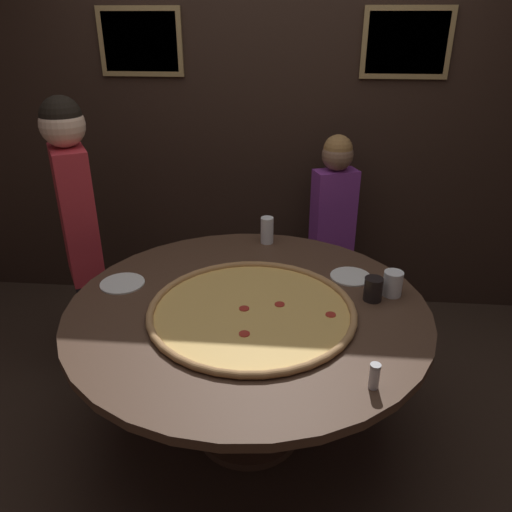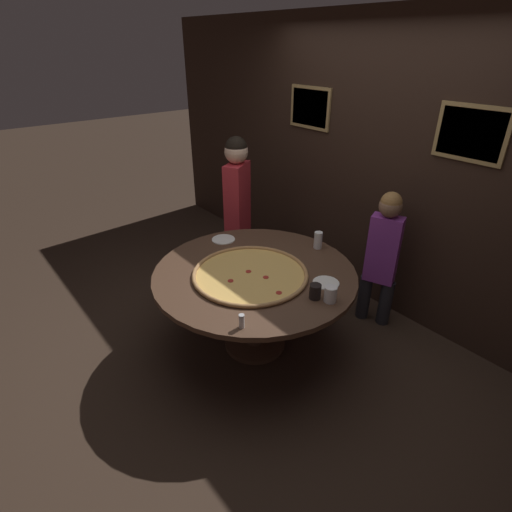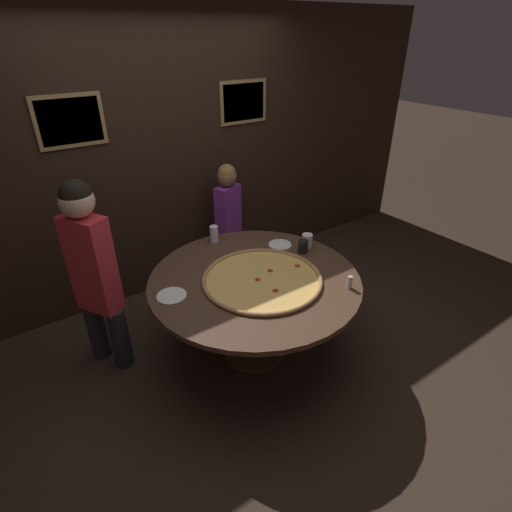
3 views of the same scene
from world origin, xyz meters
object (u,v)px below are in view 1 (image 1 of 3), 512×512
(drink_cup_near_right, at_px, (267,230))
(drink_cup_by_shaker, at_px, (373,289))
(diner_centre_back, at_px, (78,220))
(white_plate_far_back, at_px, (122,283))
(giant_pizza, at_px, (252,310))
(dining_table, at_px, (248,329))
(white_plate_beside_cup, at_px, (351,276))
(diner_far_right, at_px, (333,221))
(drink_cup_near_left, at_px, (393,283))
(condiment_shaker, at_px, (374,376))

(drink_cup_near_right, distance_m, drink_cup_by_shaker, 0.78)
(drink_cup_by_shaker, xyz_separation_m, diner_centre_back, (-1.56, 0.49, 0.08))
(white_plate_far_back, bearing_deg, giant_pizza, -17.15)
(dining_table, height_order, white_plate_beside_cup, white_plate_beside_cup)
(diner_far_right, bearing_deg, white_plate_far_back, 21.19)
(drink_cup_by_shaker, bearing_deg, drink_cup_near_left, 29.84)
(giant_pizza, bearing_deg, white_plate_beside_cup, 39.26)
(dining_table, distance_m, white_plate_beside_cup, 0.58)
(drink_cup_near_left, bearing_deg, dining_table, -166.99)
(dining_table, xyz_separation_m, white_plate_far_back, (-0.62, 0.13, 0.13))
(giant_pizza, bearing_deg, condiment_shaker, -43.31)
(dining_table, distance_m, drink_cup_near_right, 0.71)
(diner_centre_back, bearing_deg, giant_pizza, -152.73)
(dining_table, height_order, diner_centre_back, diner_centre_back)
(drink_cup_near_right, relative_size, white_plate_beside_cup, 0.76)
(drink_cup_by_shaker, bearing_deg, dining_table, -170.17)
(drink_cup_near_right, bearing_deg, dining_table, -93.06)
(diner_centre_back, bearing_deg, drink_cup_near_right, -115.50)
(drink_cup_by_shaker, distance_m, drink_cup_near_left, 0.11)
(drink_cup_near_right, distance_m, diner_centre_back, 1.05)
(giant_pizza, height_order, drink_cup_near_left, drink_cup_near_left)
(dining_table, height_order, drink_cup_near_left, drink_cup_near_left)
(dining_table, relative_size, drink_cup_by_shaker, 14.81)
(drink_cup_near_right, bearing_deg, diner_far_right, 46.47)
(dining_table, xyz_separation_m, white_plate_beside_cup, (0.47, 0.30, 0.13))
(drink_cup_near_right, bearing_deg, giant_pizza, -90.91)
(giant_pizza, relative_size, white_plate_far_back, 4.29)
(diner_far_right, bearing_deg, dining_table, 47.29)
(drink_cup_near_right, bearing_deg, drink_cup_by_shaker, -48.40)
(white_plate_far_back, height_order, white_plate_beside_cup, same)
(white_plate_beside_cup, bearing_deg, diner_far_right, 93.53)
(drink_cup_near_right, relative_size, drink_cup_by_shaker, 1.39)
(white_plate_beside_cup, bearing_deg, drink_cup_near_left, -41.47)
(white_plate_beside_cup, height_order, diner_far_right, diner_far_right)
(condiment_shaker, bearing_deg, white_plate_far_back, 150.11)
(drink_cup_by_shaker, xyz_separation_m, condiment_shaker, (-0.07, -0.60, -0.01))
(condiment_shaker, xyz_separation_m, diner_centre_back, (-1.50, 1.09, 0.08))
(drink_cup_near_left, height_order, condiment_shaker, drink_cup_near_left)
(dining_table, bearing_deg, diner_far_right, 68.65)
(diner_centre_back, bearing_deg, condiment_shaker, -156.46)
(drink_cup_by_shaker, relative_size, white_plate_beside_cup, 0.54)
(white_plate_beside_cup, bearing_deg, giant_pizza, -140.74)
(white_plate_beside_cup, height_order, diner_centre_back, diner_centre_back)
(drink_cup_near_left, height_order, diner_centre_back, diner_centre_back)
(drink_cup_near_right, bearing_deg, white_plate_beside_cup, -40.69)
(giant_pizza, xyz_separation_m, drink_cup_near_right, (0.01, 0.74, 0.06))
(white_plate_far_back, bearing_deg, drink_cup_by_shaker, -1.79)
(white_plate_beside_cup, relative_size, diner_far_right, 0.16)
(dining_table, height_order, condiment_shaker, condiment_shaker)
(condiment_shaker, bearing_deg, white_plate_beside_cup, 90.99)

